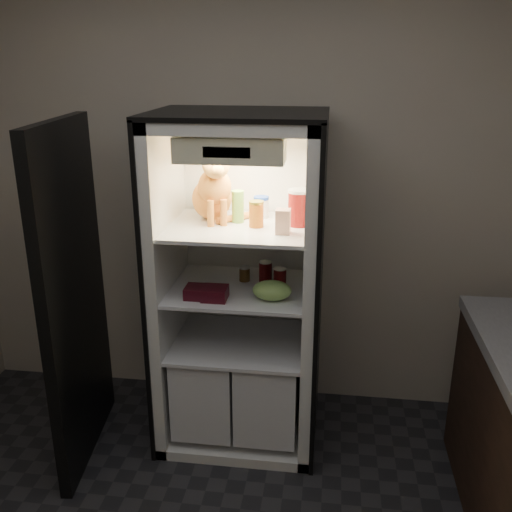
{
  "coord_description": "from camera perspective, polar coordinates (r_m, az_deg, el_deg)",
  "views": [
    {
      "loc": [
        0.48,
        -1.53,
        2.13
      ],
      "look_at": [
        0.1,
        1.32,
        1.12
      ],
      "focal_mm": 40.0,
      "sensor_mm": 36.0,
      "label": 1
    }
  ],
  "objects": [
    {
      "name": "mayo_tub",
      "position": [
        3.15,
        0.53,
        4.93
      ],
      "size": [
        0.08,
        0.08,
        0.12
      ],
      "color": "white",
      "rests_on": "refrigerator"
    },
    {
      "name": "refrigerator",
      "position": [
        3.24,
        -1.52,
        -5.09
      ],
      "size": [
        0.9,
        0.72,
        1.88
      ],
      "color": "white",
      "rests_on": "floor"
    },
    {
      "name": "tabby_cat",
      "position": [
        3.08,
        -4.25,
        6.5
      ],
      "size": [
        0.4,
        0.43,
        0.43
      ],
      "rotation": [
        0.0,
        0.0,
        0.35
      ],
      "color": "orange",
      "rests_on": "refrigerator"
    },
    {
      "name": "soda_can_a",
      "position": [
        3.14,
        0.95,
        -1.72
      ],
      "size": [
        0.07,
        0.07,
        0.13
      ],
      "color": "black",
      "rests_on": "refrigerator"
    },
    {
      "name": "parmesan_shaker",
      "position": [
        3.05,
        -1.82,
        4.97
      ],
      "size": [
        0.07,
        0.07,
        0.17
      ],
      "color": "green",
      "rests_on": "refrigerator"
    },
    {
      "name": "room_shell",
      "position": [
        1.69,
        -9.3,
        1.46
      ],
      "size": [
        3.6,
        3.6,
        3.6
      ],
      "color": "white",
      "rests_on": "floor"
    },
    {
      "name": "salsa_jar",
      "position": [
        2.97,
        0.03,
        4.22
      ],
      "size": [
        0.08,
        0.08,
        0.14
      ],
      "color": "maroon",
      "rests_on": "refrigerator"
    },
    {
      "name": "soda_can_c",
      "position": [
        3.06,
        2.37,
        -2.46
      ],
      "size": [
        0.06,
        0.06,
        0.12
      ],
      "color": "black",
      "rests_on": "refrigerator"
    },
    {
      "name": "soda_can_b",
      "position": [
        3.06,
        2.4,
        -2.37
      ],
      "size": [
        0.07,
        0.07,
        0.13
      ],
      "color": "black",
      "rests_on": "refrigerator"
    },
    {
      "name": "condiment_jar",
      "position": [
        3.2,
        -1.15,
        -1.77
      ],
      "size": [
        0.06,
        0.06,
        0.08
      ],
      "color": "brown",
      "rests_on": "refrigerator"
    },
    {
      "name": "cream_carton",
      "position": [
        2.86,
        2.72,
        3.47
      ],
      "size": [
        0.07,
        0.07,
        0.12
      ],
      "primitive_type": "cube",
      "color": "white",
      "rests_on": "refrigerator"
    },
    {
      "name": "berry_box_right",
      "position": [
        2.97,
        -4.14,
        -3.75
      ],
      "size": [
        0.13,
        0.13,
        0.06
      ],
      "primitive_type": "cube",
      "color": "#4B0C1A",
      "rests_on": "refrigerator"
    },
    {
      "name": "fridge_door",
      "position": [
        3.17,
        -17.74,
        -4.25
      ],
      "size": [
        0.17,
        0.87,
        1.85
      ],
      "rotation": [
        0.0,
        0.0,
        0.12
      ],
      "color": "black",
      "rests_on": "floor"
    },
    {
      "name": "berry_box_left",
      "position": [
        3.0,
        -5.93,
        -3.6
      ],
      "size": [
        0.12,
        0.12,
        0.06
      ],
      "primitive_type": "cube",
      "color": "#4B0C1A",
      "rests_on": "refrigerator"
    },
    {
      "name": "grape_bag",
      "position": [
        2.95,
        1.61,
        -3.46
      ],
      "size": [
        0.2,
        0.15,
        0.1
      ],
      "primitive_type": "ellipsoid",
      "color": "#86C65C",
      "rests_on": "refrigerator"
    },
    {
      "name": "pepper_jar",
      "position": [
        2.99,
        4.29,
        4.84
      ],
      "size": [
        0.11,
        0.11,
        0.19
      ],
      "color": "maroon",
      "rests_on": "refrigerator"
    }
  ]
}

